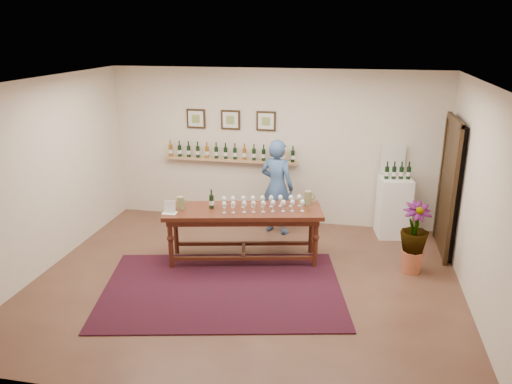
% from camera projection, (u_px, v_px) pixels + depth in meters
% --- Properties ---
extents(ground, '(6.00, 6.00, 0.00)m').
position_uv_depth(ground, '(245.00, 282.00, 7.11)').
color(ground, '#512E23').
rests_on(ground, ground).
extents(room_shell, '(6.00, 6.00, 6.00)m').
position_uv_depth(room_shell, '(396.00, 179.00, 8.10)').
color(room_shell, beige).
rests_on(room_shell, ground).
extents(rug, '(3.66, 2.82, 0.02)m').
position_uv_depth(rug, '(223.00, 289.00, 6.92)').
color(rug, '#4E100E').
rests_on(rug, ground).
extents(tasting_table, '(2.48, 1.23, 0.84)m').
position_uv_depth(tasting_table, '(243.00, 217.00, 7.59)').
color(tasting_table, '#401610').
rests_on(tasting_table, ground).
extents(table_glasses, '(1.39, 0.67, 0.19)m').
position_uv_depth(table_glasses, '(263.00, 203.00, 7.51)').
color(table_glasses, white).
rests_on(table_glasses, tasting_table).
extents(table_bottles, '(0.31, 0.21, 0.30)m').
position_uv_depth(table_bottles, '(212.00, 198.00, 7.57)').
color(table_bottles, black).
rests_on(table_bottles, tasting_table).
extents(pitcher_left, '(0.16, 0.16, 0.20)m').
position_uv_depth(pitcher_left, '(181.00, 203.00, 7.51)').
color(pitcher_left, olive).
rests_on(pitcher_left, tasting_table).
extents(pitcher_right, '(0.18, 0.18, 0.22)m').
position_uv_depth(pitcher_right, '(308.00, 198.00, 7.71)').
color(pitcher_right, olive).
rests_on(pitcher_right, tasting_table).
extents(menu_card, '(0.22, 0.16, 0.19)m').
position_uv_depth(menu_card, '(170.00, 207.00, 7.37)').
color(menu_card, silver).
rests_on(menu_card, tasting_table).
extents(display_pedestal, '(0.59, 0.59, 1.04)m').
position_uv_depth(display_pedestal, '(393.00, 207.00, 8.58)').
color(display_pedestal, white).
rests_on(display_pedestal, ground).
extents(pedestal_bottles, '(0.30, 0.12, 0.29)m').
position_uv_depth(pedestal_bottles, '(398.00, 171.00, 8.34)').
color(pedestal_bottles, black).
rests_on(pedestal_bottles, display_pedestal).
extents(info_sign, '(0.41, 0.09, 0.57)m').
position_uv_depth(info_sign, '(393.00, 159.00, 8.52)').
color(info_sign, silver).
rests_on(info_sign, display_pedestal).
extents(potted_plant, '(0.61, 0.61, 0.94)m').
position_uv_depth(potted_plant, '(414.00, 238.00, 7.25)').
color(potted_plant, '#B15A3B').
rests_on(potted_plant, ground).
extents(person, '(0.70, 0.57, 1.68)m').
position_uv_depth(person, '(277.00, 187.00, 8.62)').
color(person, '#3A5989').
rests_on(person, ground).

